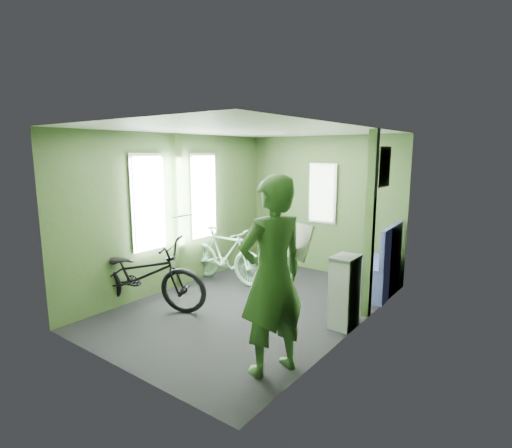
{
  "coord_description": "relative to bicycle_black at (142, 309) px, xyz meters",
  "views": [
    {
      "loc": [
        3.07,
        -4.04,
        2.03
      ],
      "look_at": [
        0.0,
        0.1,
        1.1
      ],
      "focal_mm": 28.0,
      "sensor_mm": 36.0,
      "label": 1
    }
  ],
  "objects": [
    {
      "name": "room",
      "position": [
        1.04,
        1.0,
        1.44
      ],
      "size": [
        4.0,
        4.02,
        2.31
      ],
      "color": "black",
      "rests_on": "ground"
    },
    {
      "name": "bench_seat",
      "position": [
        2.22,
        2.41,
        0.3
      ],
      "size": [
        0.61,
        1.01,
        1.03
      ],
      "rotation": [
        0.0,
        0.0,
        0.07
      ],
      "color": "navy",
      "rests_on": "ground"
    },
    {
      "name": "passenger",
      "position": [
        2.21,
        -0.21,
        0.92
      ],
      "size": [
        0.67,
        0.79,
        1.85
      ],
      "rotation": [
        0.0,
        0.0,
        -1.97
      ],
      "color": "#3A5E33",
      "rests_on": "ground"
    },
    {
      "name": "bicycle_mint",
      "position": [
        0.14,
        1.5,
        0.0
      ],
      "size": [
        1.5,
        0.52,
        0.92
      ],
      "primitive_type": "imported",
      "rotation": [
        0.0,
        -0.07,
        1.6
      ],
      "color": "#A5E8BC",
      "rests_on": "ground"
    },
    {
      "name": "waste_box",
      "position": [
        2.33,
        1.09,
        0.43
      ],
      "size": [
        0.25,
        0.35,
        0.86
      ],
      "primitive_type": "cube",
      "color": "gray",
      "rests_on": "ground"
    },
    {
      "name": "bicycle_black",
      "position": [
        0.0,
        0.0,
        0.0
      ],
      "size": [
        1.95,
        1.38,
        1.02
      ],
      "primitive_type": "imported",
      "rotation": [
        0.0,
        -0.12,
        1.97
      ],
      "color": "black",
      "rests_on": "ground"
    }
  ]
}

